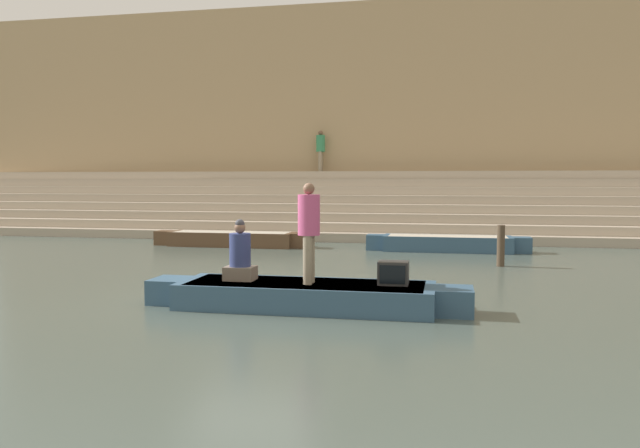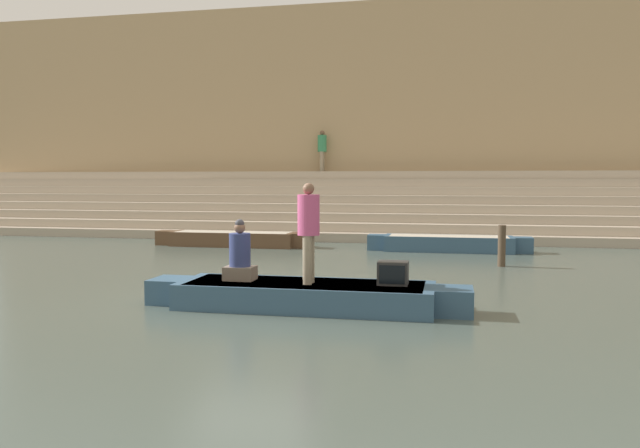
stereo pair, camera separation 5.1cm
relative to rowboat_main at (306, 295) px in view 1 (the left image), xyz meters
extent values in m
plane|color=#47544C|center=(-1.22, 0.88, -0.23)|extent=(120.00, 120.00, 0.00)
cube|color=tan|center=(-1.22, 13.16, -0.07)|extent=(36.00, 4.65, 0.31)
cube|color=#B2A28D|center=(-1.22, 13.45, 0.24)|extent=(36.00, 4.07, 0.31)
cube|color=tan|center=(-1.22, 13.74, 0.55)|extent=(36.00, 3.48, 0.31)
cube|color=#B2A28D|center=(-1.22, 14.03, 0.86)|extent=(36.00, 2.90, 0.31)
cube|color=tan|center=(-1.22, 14.32, 1.17)|extent=(36.00, 2.32, 0.31)
cube|color=#B2A28D|center=(-1.22, 14.61, 1.48)|extent=(36.00, 1.74, 0.31)
cube|color=tan|center=(-1.22, 14.90, 1.79)|extent=(36.00, 1.16, 0.31)
cube|color=#B2A28D|center=(-1.22, 15.19, 2.11)|extent=(36.00, 0.58, 0.31)
cube|color=tan|center=(-1.22, 16.08, 4.45)|extent=(34.20, 1.20, 9.36)
cube|color=brown|center=(-1.22, 15.46, 0.07)|extent=(34.20, 0.12, 0.60)
cube|color=#33516B|center=(0.00, 0.00, -0.02)|extent=(4.26, 1.34, 0.43)
cube|color=#993328|center=(0.00, 0.00, 0.17)|extent=(3.92, 1.24, 0.05)
cube|color=#33516B|center=(2.43, 0.00, -0.02)|extent=(0.60, 0.74, 0.43)
cube|color=#33516B|center=(-2.43, 0.00, -0.02)|extent=(0.60, 0.74, 0.43)
cylinder|color=olive|center=(-0.64, 0.77, 0.10)|extent=(2.89, 0.04, 0.04)
cylinder|color=gray|center=(0.07, 0.06, 0.60)|extent=(0.15, 0.15, 0.80)
cylinder|color=gray|center=(0.07, -0.14, 0.60)|extent=(0.15, 0.15, 0.80)
cylinder|color=#C64C7F|center=(0.07, -0.04, 1.34)|extent=(0.36, 0.36, 0.67)
sphere|color=brown|center=(0.07, -0.04, 1.77)|extent=(0.19, 0.19, 0.19)
cube|color=#756656|center=(-1.16, 0.06, 0.32)|extent=(0.51, 0.40, 0.23)
cylinder|color=navy|center=(-1.16, 0.06, 0.72)|extent=(0.36, 0.36, 0.57)
sphere|color=brown|center=(-1.16, 0.06, 1.10)|extent=(0.19, 0.19, 0.19)
sphere|color=#333338|center=(-1.16, 0.06, 1.16)|extent=(0.16, 0.16, 0.16)
cube|color=#2D2D2D|center=(1.45, 0.14, 0.39)|extent=(0.49, 0.39, 0.38)
cube|color=black|center=(1.45, -0.06, 0.39)|extent=(0.41, 0.02, 0.30)
cube|color=brown|center=(-4.50, 9.02, 0.00)|extent=(4.06, 1.05, 0.46)
cube|color=beige|center=(-4.50, 9.02, 0.21)|extent=(3.74, 0.95, 0.05)
cube|color=brown|center=(-2.18, 9.02, 0.00)|extent=(0.57, 0.58, 0.46)
cube|color=brown|center=(-6.81, 9.02, 0.00)|extent=(0.57, 0.58, 0.46)
cube|color=#33516B|center=(2.31, 8.95, 0.00)|extent=(3.77, 1.05, 0.46)
cube|color=beige|center=(2.31, 8.95, 0.21)|extent=(3.47, 0.95, 0.05)
cube|color=#33516B|center=(4.46, 8.95, 0.00)|extent=(0.53, 0.58, 0.46)
cube|color=#33516B|center=(0.16, 8.95, 0.00)|extent=(0.53, 0.58, 0.46)
cylinder|color=#473828|center=(3.61, 5.89, 0.28)|extent=(0.19, 0.19, 1.02)
cylinder|color=gray|center=(-2.83, 15.29, 2.66)|extent=(0.15, 0.15, 0.81)
cylinder|color=gray|center=(-2.83, 15.09, 2.66)|extent=(0.15, 0.15, 0.81)
cylinder|color=#338456|center=(-2.83, 15.19, 3.40)|extent=(0.36, 0.36, 0.67)
sphere|color=brown|center=(-2.83, 15.19, 3.83)|extent=(0.19, 0.19, 0.19)
camera|label=1|loc=(2.29, -10.03, 1.91)|focal=35.00mm
camera|label=2|loc=(2.34, -10.02, 1.91)|focal=35.00mm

